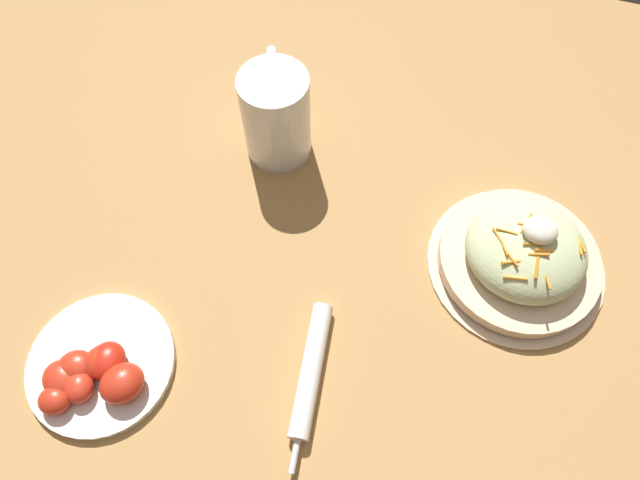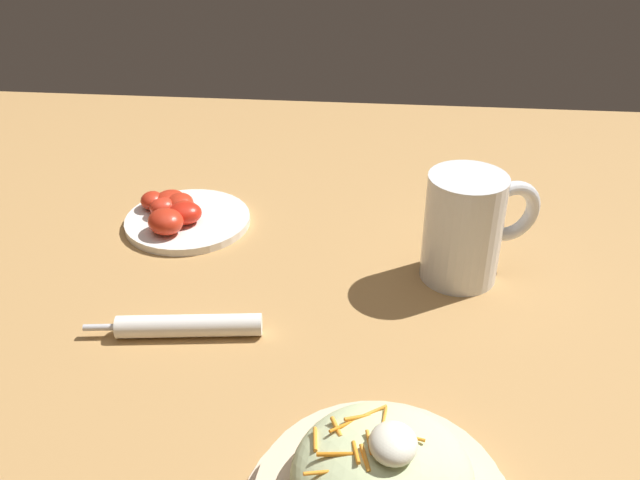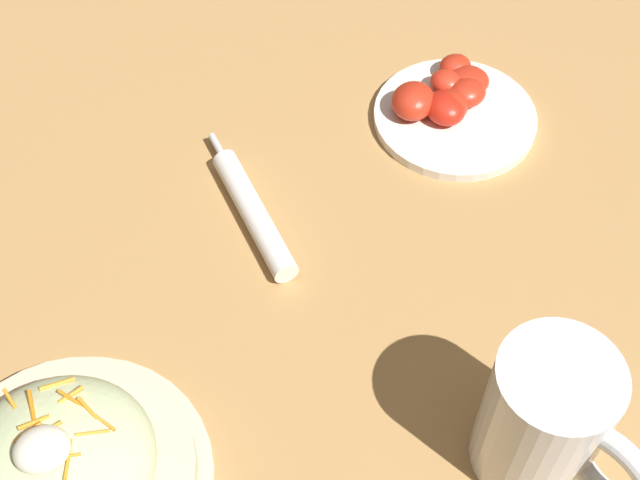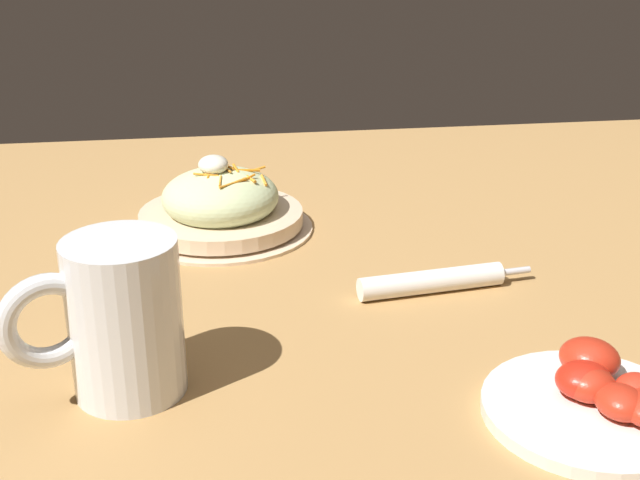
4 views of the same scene
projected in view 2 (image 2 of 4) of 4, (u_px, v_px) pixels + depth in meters
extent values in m
plane|color=#B2844C|center=(257.00, 312.00, 0.80)|extent=(1.43, 1.43, 0.00)
ellipsoid|color=beige|center=(382.00, 477.00, 0.54)|extent=(0.15, 0.15, 0.07)
cylinder|color=orange|center=(405.00, 436.00, 0.53)|extent=(0.01, 0.03, 0.00)
cylinder|color=orange|center=(343.00, 426.00, 0.55)|extent=(0.02, 0.02, 0.01)
cylinder|color=orange|center=(384.00, 417.00, 0.55)|extent=(0.03, 0.01, 0.01)
cylinder|color=orange|center=(337.00, 454.00, 0.52)|extent=(0.00, 0.03, 0.01)
cylinder|color=orange|center=(369.00, 443.00, 0.53)|extent=(0.02, 0.01, 0.01)
cylinder|color=orange|center=(315.00, 439.00, 0.54)|extent=(0.03, 0.01, 0.01)
cylinder|color=orange|center=(376.00, 411.00, 0.56)|extent=(0.02, 0.02, 0.00)
cylinder|color=orange|center=(323.00, 472.00, 0.51)|extent=(0.01, 0.03, 0.01)
cylinder|color=orange|center=(365.00, 458.00, 0.51)|extent=(0.02, 0.01, 0.01)
cylinder|color=orange|center=(402.00, 439.00, 0.53)|extent=(0.03, 0.00, 0.01)
cylinder|color=orange|center=(356.00, 452.00, 0.52)|extent=(0.02, 0.01, 0.01)
cylinder|color=orange|center=(336.00, 427.00, 0.55)|extent=(0.02, 0.01, 0.00)
cylinder|color=orange|center=(357.00, 417.00, 0.56)|extent=(0.01, 0.02, 0.01)
ellipsoid|color=white|center=(393.00, 443.00, 0.52)|extent=(0.04, 0.04, 0.02)
cylinder|color=white|center=(463.00, 228.00, 0.83)|extent=(0.09, 0.09, 0.14)
cylinder|color=gold|center=(460.00, 253.00, 0.85)|extent=(0.09, 0.09, 0.07)
cylinder|color=white|center=(463.00, 227.00, 0.83)|extent=(0.09, 0.09, 0.01)
torus|color=white|center=(510.00, 211.00, 0.84)|extent=(0.05, 0.08, 0.08)
cylinder|color=white|center=(189.00, 326.00, 0.76)|extent=(0.04, 0.16, 0.03)
cylinder|color=silver|center=(100.00, 327.00, 0.75)|extent=(0.01, 0.04, 0.01)
cylinder|color=white|center=(188.00, 221.00, 0.97)|extent=(0.18, 0.18, 0.01)
ellipsoid|color=red|center=(152.00, 200.00, 0.99)|extent=(0.04, 0.04, 0.02)
ellipsoid|color=red|center=(166.00, 222.00, 0.93)|extent=(0.07, 0.07, 0.03)
ellipsoid|color=red|center=(185.00, 213.00, 0.95)|extent=(0.04, 0.05, 0.03)
ellipsoid|color=red|center=(163.00, 207.00, 0.97)|extent=(0.05, 0.05, 0.03)
ellipsoid|color=red|center=(180.00, 203.00, 0.98)|extent=(0.05, 0.05, 0.03)
ellipsoid|color=red|center=(185.00, 211.00, 0.95)|extent=(0.06, 0.06, 0.03)
ellipsoid|color=red|center=(170.00, 200.00, 0.99)|extent=(0.06, 0.06, 0.02)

